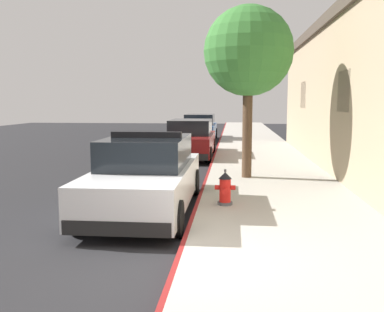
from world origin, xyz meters
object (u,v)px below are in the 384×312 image
at_px(fire_hydrant, 225,188).
at_px(parked_car_silver_ahead, 191,140).
at_px(police_cruiser, 146,176).
at_px(street_tree, 248,52).
at_px(parked_car_dark_far, 200,128).

bearing_deg(fire_hydrant, parked_car_silver_ahead, 100.29).
bearing_deg(fire_hydrant, police_cruiser, -175.00).
xyz_separation_m(police_cruiser, parked_car_silver_ahead, (0.06, 8.96, -0.00)).
bearing_deg(street_tree, parked_car_silver_ahead, 111.99).
height_order(fire_hydrant, street_tree, street_tree).
xyz_separation_m(fire_hydrant, street_tree, (0.56, 3.48, 3.20)).
relative_size(parked_car_silver_ahead, fire_hydrant, 6.37).
xyz_separation_m(police_cruiser, street_tree, (2.21, 3.62, 2.94)).
height_order(parked_car_silver_ahead, parked_car_dark_far, same).
height_order(parked_car_silver_ahead, fire_hydrant, parked_car_silver_ahead).
distance_m(police_cruiser, parked_car_dark_far, 16.79).
xyz_separation_m(parked_car_silver_ahead, fire_hydrant, (1.60, -8.82, -0.26)).
bearing_deg(street_tree, police_cruiser, -121.46).
distance_m(parked_car_dark_far, street_tree, 13.70).
height_order(parked_car_dark_far, street_tree, street_tree).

